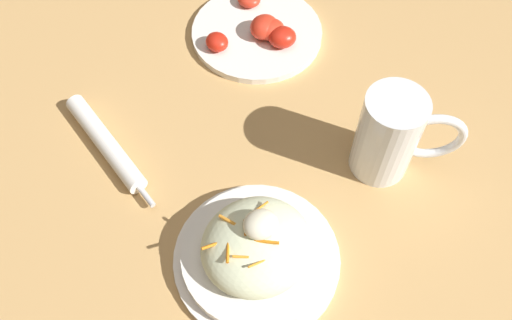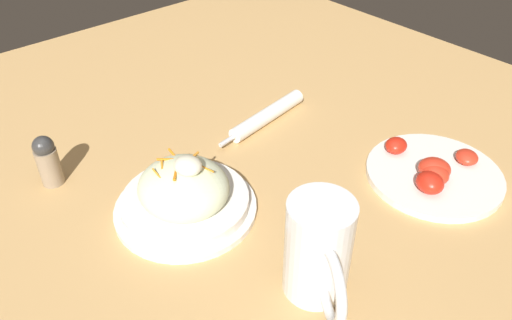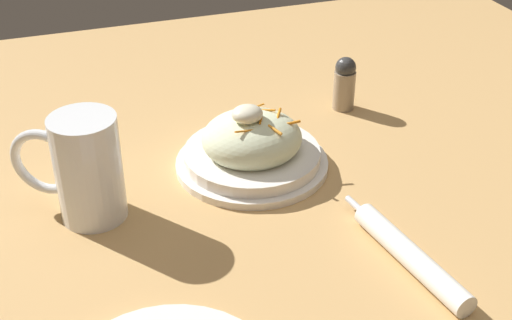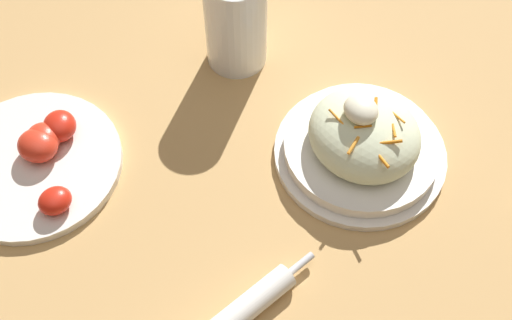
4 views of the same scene
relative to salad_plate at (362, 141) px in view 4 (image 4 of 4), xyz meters
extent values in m
plane|color=tan|center=(-0.02, 0.12, -0.03)|extent=(1.43, 1.43, 0.00)
cylinder|color=white|center=(0.00, 0.00, -0.03)|extent=(0.21, 0.21, 0.01)
cylinder|color=white|center=(0.00, 0.00, -0.01)|extent=(0.19, 0.19, 0.02)
ellipsoid|color=beige|center=(0.00, 0.00, 0.01)|extent=(0.14, 0.13, 0.07)
cylinder|color=orange|center=(-0.04, 0.00, 0.04)|extent=(0.02, 0.03, 0.01)
cylinder|color=orange|center=(-0.02, -0.03, 0.04)|extent=(0.03, 0.00, 0.01)
cylinder|color=orange|center=(-0.05, 0.02, 0.04)|extent=(0.03, 0.01, 0.01)
cylinder|color=orange|center=(-0.01, 0.01, 0.05)|extent=(0.01, 0.02, 0.00)
cylinder|color=orange|center=(-0.02, 0.04, 0.04)|extent=(0.01, 0.02, 0.01)
cylinder|color=orange|center=(0.00, -0.01, 0.05)|extent=(0.02, 0.02, 0.01)
cylinder|color=orange|center=(-0.03, -0.01, 0.05)|extent=(0.02, 0.01, 0.00)
cylinder|color=orange|center=(0.02, 0.03, 0.04)|extent=(0.03, 0.01, 0.01)
ellipsoid|color=#EFEACC|center=(0.01, 0.01, 0.06)|extent=(0.04, 0.04, 0.02)
cylinder|color=white|center=(0.22, 0.04, 0.04)|extent=(0.08, 0.08, 0.14)
cylinder|color=gold|center=(0.22, 0.04, 0.00)|extent=(0.07, 0.07, 0.07)
cylinder|color=white|center=(0.22, 0.04, 0.04)|extent=(0.07, 0.07, 0.01)
cylinder|color=silver|center=(-0.09, 0.15, -0.02)|extent=(0.01, 0.04, 0.01)
cylinder|color=white|center=(0.20, 0.35, -0.03)|extent=(0.22, 0.22, 0.01)
ellipsoid|color=red|center=(0.21, 0.32, 0.00)|extent=(0.06, 0.05, 0.03)
ellipsoid|color=red|center=(0.12, 0.34, -0.01)|extent=(0.04, 0.04, 0.03)
ellipsoid|color=red|center=(0.20, 0.33, 0.00)|extent=(0.07, 0.06, 0.03)
ellipsoid|color=red|center=(0.22, 0.30, 0.00)|extent=(0.06, 0.05, 0.03)
camera|label=1|loc=(-0.13, -0.23, 0.62)|focal=37.97mm
camera|label=2|loc=(0.49, -0.29, 0.49)|focal=35.34mm
camera|label=3|loc=(0.26, 0.78, 0.49)|focal=49.02mm
camera|label=4|loc=(-0.31, 0.34, 0.62)|focal=44.61mm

